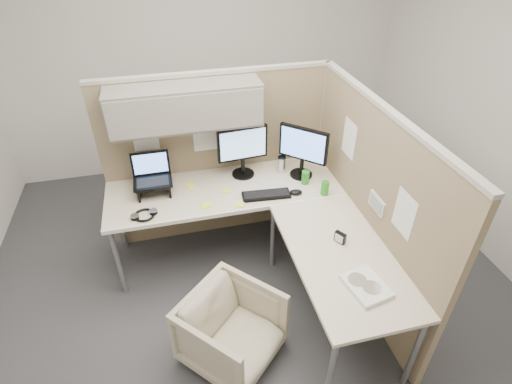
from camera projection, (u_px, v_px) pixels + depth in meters
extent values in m
plane|color=#333337|center=(252.00, 290.00, 3.44)|extent=(4.50, 4.50, 0.00)
cube|color=#8D7A5C|center=(218.00, 160.00, 3.67)|extent=(2.00, 0.05, 1.60)
cube|color=#A8A399|center=(212.00, 72.00, 3.19)|extent=(2.00, 0.06, 0.03)
cube|color=slate|center=(185.00, 105.00, 3.14)|extent=(1.20, 0.34, 0.34)
cube|color=gray|center=(188.00, 115.00, 3.00)|extent=(1.18, 0.01, 0.30)
plane|color=white|center=(145.00, 134.00, 3.32)|extent=(0.26, 0.00, 0.26)
plane|color=white|center=(205.00, 135.00, 3.46)|extent=(0.26, 0.00, 0.26)
cube|color=#8D7A5C|center=(368.00, 208.00, 3.07)|extent=(0.05, 2.00, 1.60)
cube|color=#A8A399|center=(388.00, 110.00, 2.60)|extent=(0.06, 2.00, 0.03)
cube|color=#A8A399|center=(320.00, 147.00, 3.86)|extent=(0.06, 0.06, 1.60)
cube|color=silver|center=(377.00, 204.00, 2.86)|extent=(0.02, 0.20, 0.12)
cube|color=gray|center=(376.00, 204.00, 2.85)|extent=(0.00, 0.16, 0.09)
plane|color=white|center=(349.00, 139.00, 3.15)|extent=(0.00, 0.26, 0.26)
plane|color=white|center=(404.00, 214.00, 2.54)|extent=(0.00, 0.26, 0.26)
cube|color=beige|center=(225.00, 189.00, 3.43)|extent=(2.00, 0.68, 0.03)
cube|color=beige|center=(341.00, 255.00, 2.77)|extent=(0.68, 1.30, 0.03)
cube|color=white|center=(233.00, 213.00, 3.16)|extent=(2.00, 0.02, 0.03)
cylinder|color=gray|center=(118.00, 262.00, 3.23)|extent=(0.04, 0.04, 0.70)
cylinder|color=gray|center=(120.00, 218.00, 3.68)|extent=(0.04, 0.04, 0.70)
cylinder|color=gray|center=(331.00, 373.00, 2.46)|extent=(0.04, 0.04, 0.70)
cylinder|color=gray|center=(415.00, 353.00, 2.57)|extent=(0.04, 0.04, 0.70)
cylinder|color=gray|center=(273.00, 236.00, 3.48)|extent=(0.04, 0.04, 0.70)
imported|color=#BCB195|center=(232.00, 328.00, 2.77)|extent=(0.82, 0.81, 0.61)
cylinder|color=black|center=(243.00, 174.00, 3.59)|extent=(0.20, 0.20, 0.02)
cylinder|color=black|center=(243.00, 166.00, 3.54)|extent=(0.04, 0.04, 0.15)
cube|color=black|center=(242.00, 144.00, 3.41)|extent=(0.44, 0.07, 0.30)
cube|color=#8BB3F1|center=(243.00, 145.00, 3.39)|extent=(0.40, 0.04, 0.26)
cylinder|color=black|center=(301.00, 174.00, 3.58)|extent=(0.20, 0.20, 0.02)
cylinder|color=black|center=(302.00, 166.00, 3.53)|extent=(0.04, 0.04, 0.15)
cube|color=black|center=(303.00, 144.00, 3.40)|extent=(0.34, 0.33, 0.30)
cube|color=#5D8DFD|center=(302.00, 145.00, 3.39)|extent=(0.29, 0.28, 0.26)
cube|color=black|center=(153.00, 184.00, 3.29)|extent=(0.28, 0.22, 0.01)
cube|color=black|center=(139.00, 190.00, 3.29)|extent=(0.02, 0.20, 0.11)
cube|color=black|center=(169.00, 186.00, 3.34)|extent=(0.02, 0.20, 0.11)
cube|color=black|center=(153.00, 182.00, 3.28)|extent=(0.31, 0.22, 0.02)
cube|color=black|center=(150.00, 163.00, 3.32)|extent=(0.31, 0.05, 0.20)
cube|color=#598CF2|center=(150.00, 164.00, 3.32)|extent=(0.27, 0.04, 0.16)
cube|color=black|center=(266.00, 195.00, 3.31)|extent=(0.41, 0.17, 0.02)
ellipsoid|color=black|center=(296.00, 192.00, 3.34)|extent=(0.12, 0.09, 0.04)
cylinder|color=silver|center=(282.00, 165.00, 3.59)|extent=(0.07, 0.07, 0.15)
cylinder|color=black|center=(282.00, 157.00, 3.54)|extent=(0.07, 0.07, 0.01)
cylinder|color=#268C1E|center=(325.00, 188.00, 3.31)|extent=(0.07, 0.07, 0.12)
cylinder|color=#268C1E|center=(305.00, 177.00, 3.44)|extent=(0.07, 0.07, 0.12)
cube|color=#E7EF3E|center=(190.00, 186.00, 3.44)|extent=(0.10, 0.10, 0.01)
cube|color=#E7EF3E|center=(240.00, 204.00, 3.22)|extent=(0.10, 0.10, 0.01)
cube|color=#E7EF3E|center=(207.00, 205.00, 3.21)|extent=(0.08, 0.08, 0.01)
cube|color=#E7EF3E|center=(227.00, 190.00, 3.38)|extent=(0.10, 0.10, 0.01)
torus|color=black|center=(144.00, 215.00, 3.10)|extent=(0.20, 0.20, 0.02)
cylinder|color=black|center=(135.00, 217.00, 3.07)|extent=(0.06, 0.06, 0.03)
cylinder|color=black|center=(153.00, 212.00, 3.12)|extent=(0.06, 0.06, 0.03)
cube|color=white|center=(366.00, 286.00, 2.51)|extent=(0.27, 0.32, 0.03)
cylinder|color=silver|center=(372.00, 287.00, 2.48)|extent=(0.12, 0.12, 0.00)
cylinder|color=silver|center=(357.00, 279.00, 2.53)|extent=(0.12, 0.12, 0.00)
cube|color=black|center=(340.00, 237.00, 2.84)|extent=(0.07, 0.09, 0.08)
cube|color=white|center=(339.00, 239.00, 2.83)|extent=(0.04, 0.06, 0.06)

